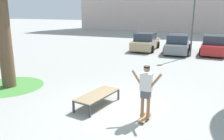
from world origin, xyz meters
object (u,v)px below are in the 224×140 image
object	(u,v)px
skater	(146,88)
light_post	(195,4)
skate_box	(97,95)
skateboard	(145,117)
car_tan	(146,42)
car_red	(214,45)
car_grey	(178,44)

from	to	relation	value
skater	light_post	size ratio (longest dim) A/B	0.29
skate_box	skateboard	xyz separation A→B (m)	(1.89, -0.47, -0.34)
car_tan	skate_box	bearing A→B (deg)	-84.85
car_tan	car_red	bearing A→B (deg)	0.67
car_tan	car_grey	distance (m)	2.78
skateboard	skater	distance (m)	0.99
car_tan	light_post	distance (m)	5.20
skater	car_red	distance (m)	13.36
skateboard	skater	world-z (taller)	skater
car_red	light_post	xyz separation A→B (m)	(-1.66, -1.71, 3.13)
skate_box	car_red	bearing A→B (deg)	71.10
skate_box	light_post	world-z (taller)	light_post
skateboard	light_post	world-z (taller)	light_post
skateboard	car_red	distance (m)	13.37
skater	light_post	distance (m)	11.77
car_red	skater	bearing A→B (deg)	-100.53
light_post	skateboard	bearing A→B (deg)	-93.92
skater	light_post	bearing A→B (deg)	86.08
skater	skateboard	bearing A→B (deg)	-96.45
car_grey	skate_box	bearing A→B (deg)	-97.54
skateboard	skater	xyz separation A→B (m)	(0.00, 0.00, 0.99)
skater	car_red	size ratio (longest dim) A/B	0.39
car_red	car_tan	bearing A→B (deg)	-179.33
car_grey	car_red	xyz separation A→B (m)	(2.73, 0.54, 0.00)
light_post	car_red	bearing A→B (deg)	45.83
car_grey	car_red	bearing A→B (deg)	11.23
skate_box	skateboard	size ratio (longest dim) A/B	2.46
skateboard	light_post	size ratio (longest dim) A/B	0.14
car_grey	car_red	world-z (taller)	same
skater	light_post	world-z (taller)	light_post
car_red	car_grey	bearing A→B (deg)	-168.77
skate_box	car_tan	size ratio (longest dim) A/B	0.48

